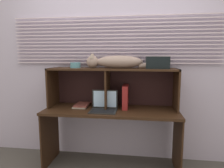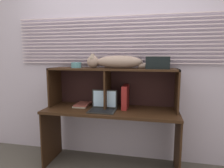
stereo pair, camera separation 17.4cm
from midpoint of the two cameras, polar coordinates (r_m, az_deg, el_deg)
name	(u,v)px [view 1 (the left image)]	position (r m, az deg, el deg)	size (l,w,h in m)	color
back_panel_with_blinds	(114,64)	(2.58, -1.28, 5.83)	(4.40, 0.08, 2.50)	#B6A9C2
desk	(111,120)	(2.39, -2.42, -10.49)	(1.59, 0.56, 0.73)	black
hutch_shelf_unit	(112,80)	(2.41, -2.10, 1.25)	(1.54, 0.35, 0.49)	black
cat	(116,62)	(2.35, -0.96, 6.46)	(0.95, 0.18, 0.18)	gray
laptop	(104,106)	(2.30, -4.60, -6.56)	(0.31, 0.24, 0.23)	black
binder_upright	(125,97)	(2.38, 1.87, -3.71)	(0.06, 0.25, 0.28)	maroon
book_stack	(82,105)	(2.52, -10.73, -6.10)	(0.18, 0.26, 0.03)	gray
small_basket	(75,65)	(2.48, -12.65, 5.38)	(0.13, 0.13, 0.07)	teal
storage_box	(157,63)	(2.33, 11.00, 6.16)	(0.26, 0.19, 0.14)	black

